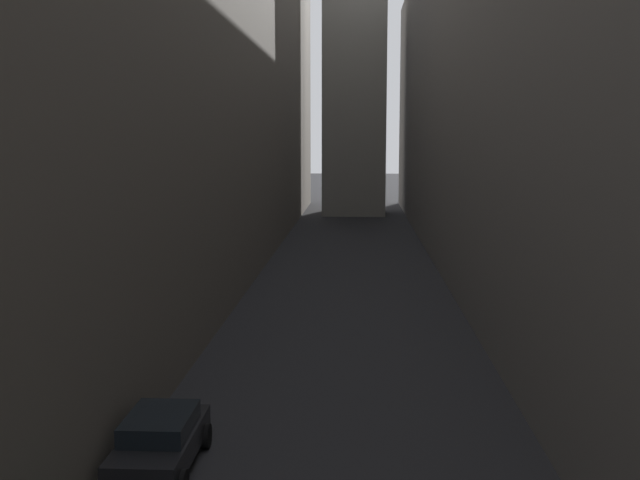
% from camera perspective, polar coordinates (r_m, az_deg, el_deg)
% --- Properties ---
extents(ground_plane, '(264.00, 264.00, 0.00)m').
position_cam_1_polar(ground_plane, '(40.41, 2.11, -4.12)').
color(ground_plane, '#232326').
extents(building_block_left, '(15.90, 108.00, 25.63)m').
position_cam_1_polar(building_block_left, '(44.05, -16.04, 13.33)').
color(building_block_left, '#60594F').
rests_on(building_block_left, ground).
extents(building_block_right, '(14.03, 108.00, 23.44)m').
position_cam_1_polar(building_block_right, '(43.37, 19.38, 11.84)').
color(building_block_right, slate).
rests_on(building_block_right, ground).
extents(parked_car_left_far, '(1.94, 4.18, 1.46)m').
position_cam_1_polar(parked_car_left_far, '(20.10, -11.86, -14.43)').
color(parked_car_left_far, black).
rests_on(parked_car_left_far, ground).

